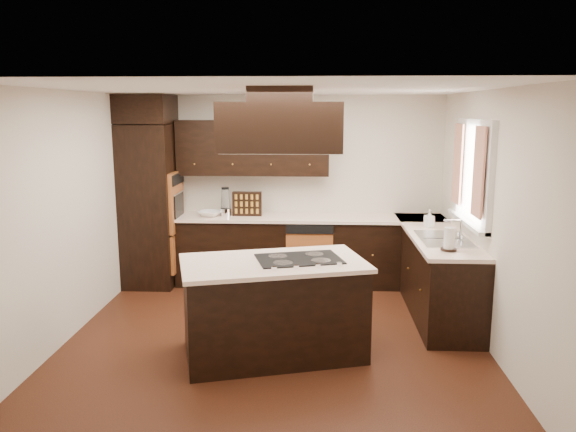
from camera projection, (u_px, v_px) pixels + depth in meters
The scene contains 30 objects.
floor at pixel (275, 336), 5.83m from camera, with size 4.20×4.20×0.02m, color #522614.
ceiling at pixel (274, 88), 5.35m from camera, with size 4.20×4.20×0.02m, color white.
wall_back at pixel (286, 188), 7.66m from camera, with size 4.20×0.02×2.50m, color beige.
wall_front at pixel (250, 281), 3.52m from camera, with size 4.20×0.02×2.50m, color beige.
wall_left at pixel (68, 215), 5.70m from camera, with size 0.02×4.20×2.50m, color beige.
wall_right at pixel (490, 219), 5.48m from camera, with size 0.02×4.20×2.50m, color beige.
oven_column at pixel (150, 206), 7.39m from camera, with size 0.65×0.75×2.12m, color black.
wall_oven_face at pixel (176, 201), 7.36m from camera, with size 0.05×0.62×0.78m, color #B6602B.
base_cabinets_back at pixel (288, 251), 7.51m from camera, with size 2.93×0.60×0.88m, color black.
base_cabinets_right at pixel (435, 272), 6.53m from camera, with size 0.60×2.40×0.88m, color black.
countertop_back at pixel (288, 218), 7.41m from camera, with size 2.93×0.63×0.04m, color #FFDFCA.
countertop_right at pixel (435, 234), 6.45m from camera, with size 0.63×2.40×0.04m, color #FFDFCA.
upper_cabinets at pixel (253, 148), 7.40m from camera, with size 2.00×0.34×0.72m, color black.
dishwasher_front at pixel (309, 261), 7.21m from camera, with size 0.60×0.05×0.72m, color #B6602B.
window_frame at pixel (473, 172), 5.95m from camera, with size 0.06×1.32×1.12m, color silver.
window_pane at pixel (476, 172), 5.95m from camera, with size 0.00×1.20×1.00m, color white.
curtain_left at pixel (479, 172), 5.53m from camera, with size 0.02×0.34×0.90m, color beige.
curtain_right at pixel (458, 164), 6.36m from camera, with size 0.02×0.34×0.90m, color beige.
sink_rim at pixel (444, 239), 6.10m from camera, with size 0.52×0.84×0.01m, color silver.
island at pixel (273, 310), 5.31m from camera, with size 1.64×0.89×0.88m, color black.
island_top at pixel (273, 263), 5.22m from camera, with size 1.70×0.95×0.04m, color #FFDFCA.
cooktop at pixel (299, 259), 5.27m from camera, with size 0.77×0.52×0.01m, color black.
range_hood at pixel (281, 127), 4.88m from camera, with size 1.05×0.72×0.42m, color black.
hood_duct at pixel (281, 94), 4.82m from camera, with size 0.55×0.50×0.13m, color black.
blender_base at pixel (226, 212), 7.42m from camera, with size 0.15×0.15×0.10m, color silver.
blender_pitcher at pixel (225, 199), 7.39m from camera, with size 0.13×0.13×0.26m, color silver.
spice_rack at pixel (247, 204), 7.42m from camera, with size 0.39×0.10×0.32m, color black.
mixing_bowl at pixel (210, 214), 7.39m from camera, with size 0.29×0.29×0.07m, color silver.
soap_bottle at pixel (429, 218), 6.70m from camera, with size 0.10×0.10×0.21m, color silver.
paper_towel at pixel (449, 239), 5.58m from camera, with size 0.11×0.11×0.24m, color silver.
Camera 1 is at (0.41, -5.48, 2.31)m, focal length 35.00 mm.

